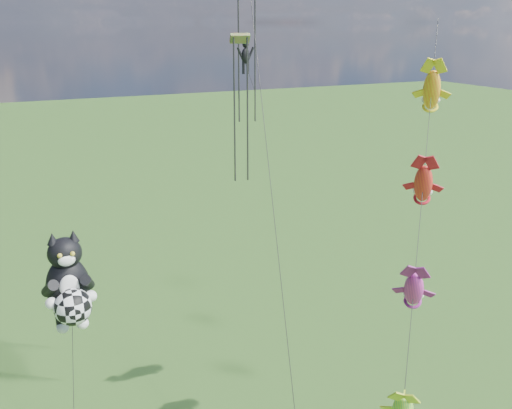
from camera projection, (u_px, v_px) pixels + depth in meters
name	position (u px, v px, depth m)	size (l,w,h in m)	color
cat_kite_rig	(69.00, 287.00, 25.53)	(2.34, 4.07, 11.59)	brown
fish_windsock_rig	(419.00, 236.00, 24.63)	(10.65, 12.05, 20.54)	brown
parafoil_rig	(247.00, 56.00, 27.28)	(5.42, 17.06, 24.75)	brown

